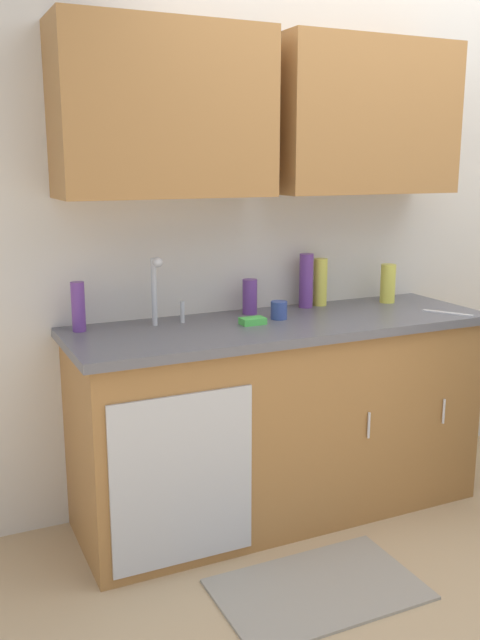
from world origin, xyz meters
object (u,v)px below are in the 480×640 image
bottle_cleaner_spray (250,297)px  cup_by_sink (279,310)px  knife_on_counter (448,313)px  bottle_soap (388,283)px  bottle_dish_liquid (320,282)px  sink (174,335)px  bottle_water_short (306,281)px  bottle_water_tall (78,307)px  sponge (253,321)px

bottle_cleaner_spray → cup_by_sink: bottle_cleaner_spray is taller
knife_on_counter → cup_by_sink: bearing=-138.3°
bottle_soap → bottle_dish_liquid: size_ratio=0.83×
sink → bottle_water_short: sink is taller
bottle_water_tall → sponge: bottle_water_tall is taller
bottle_water_short → bottle_water_tall: bottle_water_short is taller
cup_by_sink → knife_on_counter: (0.79, -0.24, -0.04)m
bottle_cleaner_spray → cup_by_sink: (0.07, -0.16, -0.04)m
bottle_soap → bottle_water_short: 0.45m
bottle_dish_liquid → bottle_cleaner_spray: (-0.41, -0.03, -0.04)m
sink → bottle_soap: sink is taller
bottle_water_short → cup_by_sink: size_ratio=3.24×
sink → bottle_soap: bearing=6.5°
bottle_dish_liquid → sponge: bottle_dish_liquid is taller
bottle_dish_liquid → bottle_cleaner_spray: size_ratio=1.43×
bottle_water_tall → knife_on_counter: size_ratio=0.89×
bottle_water_tall → cup_by_sink: bearing=-9.6°
bottle_soap → sponge: bottle_soap is taller
cup_by_sink → sink: bearing=-176.9°
bottle_water_short → bottle_dish_liquid: (0.09, 0.01, -0.02)m
sink → cup_by_sink: size_ratio=6.05×
bottle_water_short → bottle_dish_liquid: bearing=8.4°
sink → sponge: sink is taller
sink → knife_on_counter: sink is taller
sink → bottle_water_tall: sink is taller
bottle_soap → sponge: 0.87m
cup_by_sink → bottle_water_short: bearing=36.0°
bottle_soap → bottle_water_tall: 1.58m
bottle_soap → bottle_cleaner_spray: size_ratio=1.20×
bottle_soap → bottle_dish_liquid: 0.36m
bottle_water_tall → sponge: bearing=-15.1°
bottle_dish_liquid → sink: bearing=-165.5°
sink → cup_by_sink: bearing=3.1°
bottle_soap → bottle_cleaner_spray: 0.76m
bottle_dish_liquid → sponge: size_ratio=2.16×
sponge → cup_by_sink: bearing=16.6°
bottle_water_short → cup_by_sink: (-0.25, -0.18, -0.09)m
bottle_soap → sponge: size_ratio=1.80×
bottle_water_tall → bottle_cleaner_spray: (0.81, 0.01, -0.02)m
sink → bottle_soap: size_ratio=2.53×
bottle_water_short → cup_by_sink: bottle_water_short is taller
knife_on_counter → sponge: bearing=-132.9°
bottle_cleaner_spray → sponge: bottle_cleaner_spray is taller
bottle_soap → knife_on_counter: bottle_soap is taller
bottle_water_short → bottle_cleaner_spray: 0.32m
sink → knife_on_counter: 1.32m
sink → knife_on_counter: (1.31, -0.21, 0.02)m
sink → knife_on_counter: bearing=-9.1°
knife_on_counter → sponge: sponge is taller
bottle_soap → bottle_dish_liquid: bearing=166.6°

